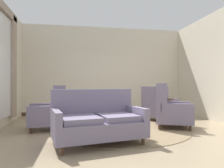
# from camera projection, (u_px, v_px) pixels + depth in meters

# --- Properties ---
(ground) EXTENTS (8.34, 8.34, 0.00)m
(ground) POSITION_uv_depth(u_px,v_px,m) (123.00, 131.00, 4.76)
(ground) COLOR #9E896B
(wall_back) EXTENTS (6.12, 0.08, 3.24)m
(wall_back) POSITION_uv_depth(u_px,v_px,m) (105.00, 71.00, 7.69)
(wall_back) COLOR beige
(wall_back) RESTS_ON ground
(wall_right) EXTENTS (0.08, 4.15, 3.24)m
(wall_right) POSITION_uv_depth(u_px,v_px,m) (213.00, 67.00, 6.16)
(wall_right) COLOR beige
(wall_right) RESTS_ON ground
(baseboard_back) EXTENTS (5.96, 0.03, 0.12)m
(baseboard_back) POSITION_uv_depth(u_px,v_px,m) (105.00, 112.00, 7.63)
(baseboard_back) COLOR #4C3323
(baseboard_back) RESTS_ON ground
(area_rug) EXTENTS (3.34, 3.34, 0.01)m
(area_rug) POSITION_uv_depth(u_px,v_px,m) (120.00, 128.00, 5.06)
(area_rug) COLOR #847051
(area_rug) RESTS_ON ground
(window_with_curtains) EXTENTS (0.12, 1.85, 2.95)m
(window_with_curtains) POSITION_uv_depth(u_px,v_px,m) (3.00, 60.00, 5.17)
(window_with_curtains) COLOR silver
(coffee_table) EXTENTS (0.77, 0.77, 0.52)m
(coffee_table) POSITION_uv_depth(u_px,v_px,m) (113.00, 111.00, 5.33)
(coffee_table) COLOR #4C3323
(coffee_table) RESTS_ON ground
(porcelain_vase) EXTENTS (0.19, 0.19, 0.34)m
(porcelain_vase) POSITION_uv_depth(u_px,v_px,m) (113.00, 101.00, 5.29)
(porcelain_vase) COLOR #384C93
(porcelain_vase) RESTS_ON coffee_table
(settee) EXTENTS (1.75, 1.18, 0.99)m
(settee) POSITION_uv_depth(u_px,v_px,m) (98.00, 121.00, 3.76)
(settee) COLOR slate
(settee) RESTS_ON ground
(armchair_near_sideboard) EXTENTS (1.10, 1.06, 1.11)m
(armchair_near_sideboard) POSITION_uv_depth(u_px,v_px,m) (170.00, 110.00, 5.15)
(armchair_near_sideboard) COLOR slate
(armchair_near_sideboard) RESTS_ON ground
(armchair_far_left) EXTENTS (1.20, 1.16, 1.03)m
(armchair_far_left) POSITION_uv_depth(u_px,v_px,m) (159.00, 106.00, 6.22)
(armchair_far_left) COLOR slate
(armchair_far_left) RESTS_ON ground
(armchair_beside_settee) EXTENTS (0.93, 0.95, 1.06)m
(armchair_beside_settee) POSITION_uv_depth(u_px,v_px,m) (51.00, 111.00, 4.97)
(armchair_beside_settee) COLOR slate
(armchair_beside_settee) RESTS_ON ground
(side_table) EXTENTS (0.51, 0.51, 0.69)m
(side_table) POSITION_uv_depth(u_px,v_px,m) (165.00, 108.00, 5.81)
(side_table) COLOR #4C3323
(side_table) RESTS_ON ground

